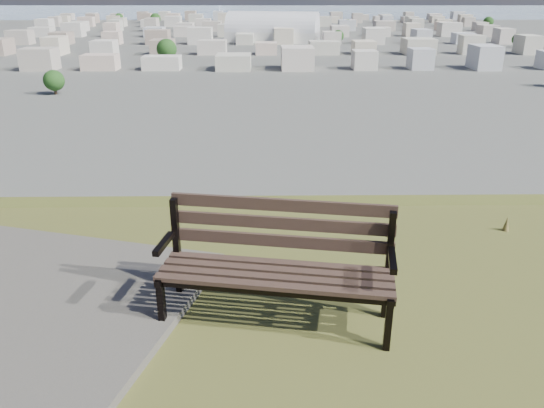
{
  "coord_description": "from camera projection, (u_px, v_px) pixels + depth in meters",
  "views": [
    {
      "loc": [
        -0.48,
        -2.52,
        27.68
      ],
      "look_at": [
        -0.4,
        3.35,
        25.3
      ],
      "focal_mm": 35.0,
      "sensor_mm": 36.0,
      "label": 1
    }
  ],
  "objects": [
    {
      "name": "arena",
      "position": [
        273.0,
        32.0,
        301.8
      ],
      "size": [
        54.72,
        32.57,
        21.61
      ],
      "rotation": [
        0.0,
        0.0,
        -0.23
      ],
      "color": "silver",
      "rests_on": "ground"
    },
    {
      "name": "bay_water",
      "position": [
        264.0,
        8.0,
        846.78
      ],
      "size": [
        2400.0,
        700.0,
        0.12
      ],
      "primitive_type": "cube",
      "color": "#92A8BA",
      "rests_on": "ground"
    },
    {
      "name": "park_bench",
      "position": [
        277.0,
        257.0,
        4.48
      ],
      "size": [
        2.03,
        0.95,
        1.02
      ],
      "rotation": [
        0.0,
        0.0,
        -0.17
      ],
      "color": "#443127",
      "rests_on": "hilltop_mesa"
    },
    {
      "name": "city_blocks",
      "position": [
        265.0,
        26.0,
        376.96
      ],
      "size": [
        395.0,
        361.0,
        7.0
      ],
      "color": "beige",
      "rests_on": "ground"
    },
    {
      "name": "city_trees",
      "position": [
        219.0,
        32.0,
        306.2
      ],
      "size": [
        406.52,
        387.2,
        9.98
      ],
      "color": "#312318",
      "rests_on": "ground"
    }
  ]
}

